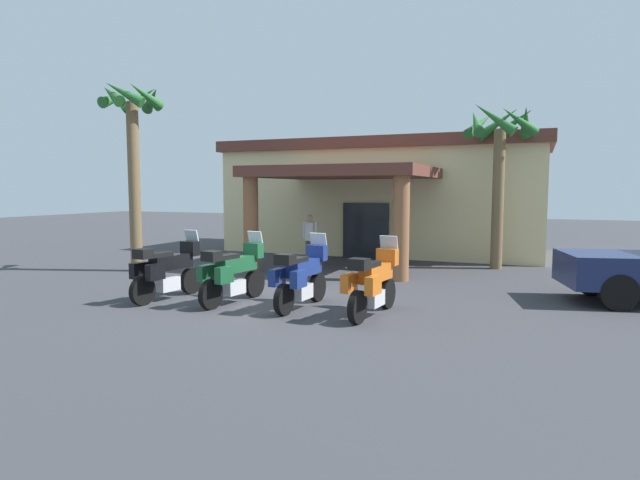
{
  "coord_description": "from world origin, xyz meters",
  "views": [
    {
      "loc": [
        5.74,
        -11.13,
        2.61
      ],
      "look_at": [
        0.33,
        2.64,
        1.2
      ],
      "focal_mm": 29.75,
      "sensor_mm": 36.0,
      "label": 1
    }
  ],
  "objects_px": {
    "motel_building": "(385,196)",
    "palm_tree_roadside": "(133,136)",
    "motorcycle_green": "(233,273)",
    "motorcycle_orange": "(373,283)",
    "motorcycle_blue": "(301,277)",
    "palm_tree_near_portico": "(500,146)",
    "pedestrian": "(310,236)",
    "motorcycle_black": "(167,270)"
  },
  "relations": [
    {
      "from": "motorcycle_green",
      "to": "pedestrian",
      "type": "distance_m",
      "value": 6.24
    },
    {
      "from": "motorcycle_green",
      "to": "motel_building",
      "type": "bearing_deg",
      "value": 6.21
    },
    {
      "from": "motel_building",
      "to": "motorcycle_orange",
      "type": "height_order",
      "value": "motel_building"
    },
    {
      "from": "motorcycle_green",
      "to": "palm_tree_roadside",
      "type": "relative_size",
      "value": 0.37
    },
    {
      "from": "motorcycle_blue",
      "to": "palm_tree_roadside",
      "type": "relative_size",
      "value": 0.37
    },
    {
      "from": "motorcycle_orange",
      "to": "pedestrian",
      "type": "bearing_deg",
      "value": 40.19
    },
    {
      "from": "palm_tree_roadside",
      "to": "palm_tree_near_portico",
      "type": "bearing_deg",
      "value": 24.04
    },
    {
      "from": "motorcycle_green",
      "to": "palm_tree_roadside",
      "type": "height_order",
      "value": "palm_tree_roadside"
    },
    {
      "from": "motorcycle_blue",
      "to": "palm_tree_near_portico",
      "type": "relative_size",
      "value": 0.41
    },
    {
      "from": "motorcycle_orange",
      "to": "motorcycle_black",
      "type": "bearing_deg",
      "value": 99.63
    },
    {
      "from": "motorcycle_black",
      "to": "pedestrian",
      "type": "height_order",
      "value": "pedestrian"
    },
    {
      "from": "pedestrian",
      "to": "palm_tree_near_portico",
      "type": "bearing_deg",
      "value": -70.25
    },
    {
      "from": "motel_building",
      "to": "palm_tree_roadside",
      "type": "distance_m",
      "value": 10.55
    },
    {
      "from": "motel_building",
      "to": "motorcycle_black",
      "type": "distance_m",
      "value": 12.11
    },
    {
      "from": "motorcycle_green",
      "to": "motorcycle_orange",
      "type": "height_order",
      "value": "same"
    },
    {
      "from": "motorcycle_blue",
      "to": "motorcycle_orange",
      "type": "relative_size",
      "value": 1.0
    },
    {
      "from": "motorcycle_black",
      "to": "motorcycle_orange",
      "type": "distance_m",
      "value": 5.02
    },
    {
      "from": "motorcycle_green",
      "to": "motorcycle_orange",
      "type": "xyz_separation_m",
      "value": [
        3.34,
        -0.03,
        0.0
      ]
    },
    {
      "from": "motel_building",
      "to": "pedestrian",
      "type": "bearing_deg",
      "value": -101.93
    },
    {
      "from": "motel_building",
      "to": "motorcycle_orange",
      "type": "bearing_deg",
      "value": -75.73
    },
    {
      "from": "motel_building",
      "to": "motorcycle_blue",
      "type": "bearing_deg",
      "value": -83.68
    },
    {
      "from": "motorcycle_orange",
      "to": "palm_tree_roadside",
      "type": "xyz_separation_m",
      "value": [
        -8.74,
        3.12,
        3.58
      ]
    },
    {
      "from": "motorcycle_green",
      "to": "motorcycle_black",
      "type": "bearing_deg",
      "value": 106.34
    },
    {
      "from": "motorcycle_black",
      "to": "pedestrian",
      "type": "xyz_separation_m",
      "value": [
        1.02,
        6.41,
        0.33
      ]
    },
    {
      "from": "motorcycle_blue",
      "to": "palm_tree_near_portico",
      "type": "bearing_deg",
      "value": -20.53
    },
    {
      "from": "motorcycle_black",
      "to": "motorcycle_green",
      "type": "distance_m",
      "value": 1.68
    },
    {
      "from": "motorcycle_black",
      "to": "palm_tree_near_portico",
      "type": "xyz_separation_m",
      "value": [
        7.01,
        8.1,
        3.31
      ]
    },
    {
      "from": "motel_building",
      "to": "palm_tree_near_portico",
      "type": "relative_size",
      "value": 2.42
    },
    {
      "from": "pedestrian",
      "to": "palm_tree_near_portico",
      "type": "distance_m",
      "value": 6.9
    },
    {
      "from": "palm_tree_roadside",
      "to": "motorcycle_black",
      "type": "bearing_deg",
      "value": -41.59
    },
    {
      "from": "motorcycle_green",
      "to": "palm_tree_roadside",
      "type": "xyz_separation_m",
      "value": [
        -5.4,
        3.09,
        3.58
      ]
    },
    {
      "from": "motel_building",
      "to": "palm_tree_roadside",
      "type": "height_order",
      "value": "palm_tree_roadside"
    },
    {
      "from": "motorcycle_black",
      "to": "motorcycle_blue",
      "type": "height_order",
      "value": "same"
    },
    {
      "from": "pedestrian",
      "to": "palm_tree_roadside",
      "type": "bearing_deg",
      "value": 127.22
    },
    {
      "from": "motorcycle_black",
      "to": "pedestrian",
      "type": "relative_size",
      "value": 1.25
    },
    {
      "from": "pedestrian",
      "to": "palm_tree_near_portico",
      "type": "relative_size",
      "value": 0.32
    },
    {
      "from": "pedestrian",
      "to": "palm_tree_roadside",
      "type": "distance_m",
      "value": 6.54
    },
    {
      "from": "pedestrian",
      "to": "motorcycle_blue",
      "type": "bearing_deg",
      "value": -155.12
    },
    {
      "from": "motorcycle_green",
      "to": "motorcycle_blue",
      "type": "height_order",
      "value": "same"
    },
    {
      "from": "motel_building",
      "to": "palm_tree_near_portico",
      "type": "xyz_separation_m",
      "value": [
        4.78,
        -3.69,
        1.66
      ]
    },
    {
      "from": "palm_tree_roadside",
      "to": "motel_building",
      "type": "bearing_deg",
      "value": 54.9
    },
    {
      "from": "motorcycle_blue",
      "to": "palm_tree_near_portico",
      "type": "height_order",
      "value": "palm_tree_near_portico"
    }
  ]
}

